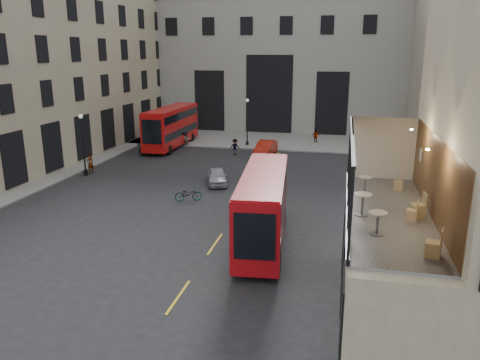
% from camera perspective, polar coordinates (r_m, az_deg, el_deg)
% --- Properties ---
extents(ground, '(140.00, 140.00, 0.00)m').
position_cam_1_polar(ground, '(20.83, -2.17, -14.66)').
color(ground, black).
rests_on(ground, ground).
extents(host_frontage, '(3.00, 11.00, 4.50)m').
position_cam_1_polar(host_frontage, '(19.33, 17.07, -10.38)').
color(host_frontage, tan).
rests_on(host_frontage, ground).
extents(cafe_floor, '(3.00, 10.00, 0.10)m').
position_cam_1_polar(cafe_floor, '(18.47, 17.63, -3.92)').
color(cafe_floor, slate).
rests_on(cafe_floor, host_frontage).
extents(gateway, '(35.00, 10.60, 18.00)m').
position_cam_1_polar(gateway, '(66.12, 4.34, 14.48)').
color(gateway, gray).
rests_on(gateway, ground).
extents(pavement_far, '(40.00, 12.00, 0.12)m').
position_cam_1_polar(pavement_far, '(57.38, 1.69, 5.01)').
color(pavement_far, slate).
rests_on(pavement_far, ground).
extents(traffic_light_near, '(0.16, 0.20, 3.80)m').
position_cam_1_polar(traffic_light_near, '(31.01, 1.64, 0.45)').
color(traffic_light_near, black).
rests_on(traffic_light_near, ground).
extents(traffic_light_far, '(0.16, 0.20, 3.80)m').
position_cam_1_polar(traffic_light_far, '(50.13, -10.72, 5.97)').
color(traffic_light_far, black).
rests_on(traffic_light_far, ground).
extents(street_lamp_a, '(0.36, 0.36, 5.33)m').
position_cam_1_polar(street_lamp_a, '(42.29, -18.53, 3.66)').
color(street_lamp_a, black).
rests_on(street_lamp_a, ground).
extents(street_lamp_b, '(0.36, 0.36, 5.33)m').
position_cam_1_polar(street_lamp_b, '(53.12, 0.89, 6.72)').
color(street_lamp_b, black).
rests_on(street_lamp_b, ground).
extents(bus_near, '(3.26, 10.33, 4.05)m').
position_cam_1_polar(bus_near, '(25.95, 2.85, -2.92)').
color(bus_near, '#A10B10').
rests_on(bus_near, ground).
extents(bus_far, '(2.59, 11.13, 4.44)m').
position_cam_1_polar(bus_far, '(52.98, -8.34, 6.65)').
color(bus_far, '#B10C0C').
rests_on(bus_far, ground).
extents(car_a, '(2.59, 4.00, 1.27)m').
position_cam_1_polar(car_a, '(37.95, -2.82, 0.44)').
color(car_a, '#95969C').
rests_on(car_a, ground).
extents(car_b, '(1.98, 4.64, 1.49)m').
position_cam_1_polar(car_b, '(48.62, 3.13, 3.91)').
color(car_b, '#961409').
rests_on(car_b, ground).
extents(car_c, '(2.85, 4.75, 1.29)m').
position_cam_1_polar(car_c, '(50.56, -10.12, 4.02)').
color(car_c, black).
rests_on(car_c, ground).
extents(bicycle, '(1.99, 1.32, 0.99)m').
position_cam_1_polar(bicycle, '(33.93, -6.34, -1.71)').
color(bicycle, gray).
rests_on(bicycle, ground).
extents(cyclist, '(0.51, 0.71, 1.82)m').
position_cam_1_polar(cyclist, '(35.01, 1.68, -0.36)').
color(cyclist, '#FFF21A').
rests_on(cyclist, ground).
extents(pedestrian_a, '(0.95, 0.87, 1.59)m').
position_cam_1_polar(pedestrian_a, '(53.34, -6.52, 4.92)').
color(pedestrian_a, gray).
rests_on(pedestrian_a, ground).
extents(pedestrian_b, '(1.26, 1.13, 1.70)m').
position_cam_1_polar(pedestrian_b, '(48.56, -0.62, 4.04)').
color(pedestrian_b, gray).
rests_on(pedestrian_b, ground).
extents(pedestrian_c, '(1.04, 0.74, 1.64)m').
position_cam_1_polar(pedestrian_c, '(55.47, 9.21, 5.25)').
color(pedestrian_c, gray).
rests_on(pedestrian_c, ground).
extents(pedestrian_d, '(0.65, 0.90, 1.71)m').
position_cam_1_polar(pedestrian_d, '(57.46, 15.54, 5.27)').
color(pedestrian_d, gray).
rests_on(pedestrian_d, ground).
extents(pedestrian_e, '(0.62, 0.75, 1.77)m').
position_cam_1_polar(pedestrian_e, '(43.37, -17.79, 1.96)').
color(pedestrian_e, gray).
rests_on(pedestrian_e, ground).
extents(cafe_table_near, '(0.62, 0.62, 0.78)m').
position_cam_1_polar(cafe_table_near, '(16.01, 16.44, -4.67)').
color(cafe_table_near, beige).
rests_on(cafe_table_near, cafe_floor).
extents(cafe_table_mid, '(0.66, 0.66, 0.82)m').
position_cam_1_polar(cafe_table_mid, '(17.71, 14.72, -2.49)').
color(cafe_table_mid, white).
rests_on(cafe_table_mid, cafe_floor).
extents(cafe_table_far, '(0.54, 0.54, 0.67)m').
position_cam_1_polar(cafe_table_far, '(20.69, 14.99, -0.22)').
color(cafe_table_far, beige).
rests_on(cafe_table_far, cafe_floor).
extents(cafe_chair_a, '(0.53, 0.53, 0.88)m').
position_cam_1_polar(cafe_chair_a, '(14.95, 22.53, -7.70)').
color(cafe_chair_a, tan).
rests_on(cafe_chair_a, cafe_floor).
extents(cafe_chair_b, '(0.44, 0.44, 0.76)m').
position_cam_1_polar(cafe_chair_b, '(17.79, 20.23, -3.94)').
color(cafe_chair_b, tan).
rests_on(cafe_chair_b, cafe_floor).
extents(cafe_chair_c, '(0.51, 0.51, 0.93)m').
position_cam_1_polar(cafe_chair_c, '(18.19, 20.89, -3.41)').
color(cafe_chair_c, tan).
rests_on(cafe_chair_c, cafe_floor).
extents(cafe_chair_d, '(0.43, 0.43, 0.77)m').
position_cam_1_polar(cafe_chair_d, '(21.46, 18.78, -0.56)').
color(cafe_chair_d, tan).
rests_on(cafe_chair_d, cafe_floor).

